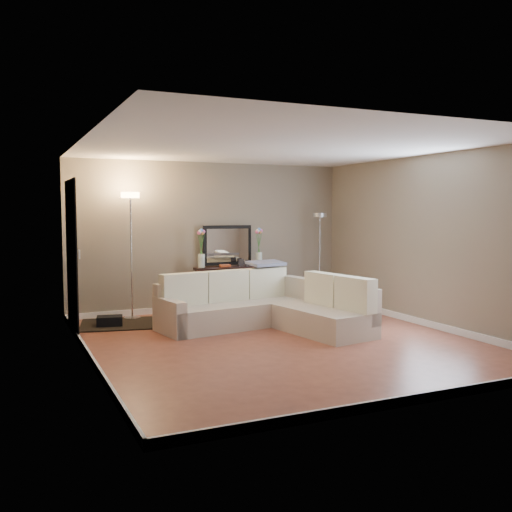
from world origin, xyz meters
name	(u,v)px	position (x,y,z in m)	size (l,w,h in m)	color
floor	(280,342)	(0.00, 0.00, -0.01)	(5.00, 5.50, 0.01)	#964B36
ceiling	(281,146)	(0.00, 0.00, 2.60)	(5.00, 5.50, 0.01)	white
wall_back	(211,237)	(0.00, 2.76, 1.30)	(5.00, 0.02, 2.60)	gray
wall_front	(420,263)	(0.00, -2.76, 1.30)	(5.00, 0.02, 2.60)	gray
wall_left	(86,251)	(-2.51, 0.00, 1.30)	(0.02, 5.50, 2.60)	gray
wall_right	(429,241)	(2.51, 0.00, 1.30)	(0.02, 5.50, 2.60)	gray
baseboard_back	(211,307)	(0.00, 2.73, 0.05)	(5.00, 0.03, 0.10)	white
baseboard_front	(415,399)	(0.00, -2.73, 0.05)	(5.00, 0.03, 0.10)	white
baseboard_left	(90,357)	(-2.48, 0.00, 0.05)	(0.03, 5.50, 0.10)	white
baseboard_right	(426,323)	(2.48, 0.00, 0.05)	(0.03, 5.50, 0.10)	white
doorway	(72,257)	(-2.48, 1.70, 1.10)	(0.02, 1.20, 2.20)	black
switch_plate	(79,254)	(-2.48, 0.85, 1.20)	(0.02, 0.08, 0.12)	white
sectional_sofa	(266,307)	(0.21, 0.91, 0.31)	(2.72, 2.38, 0.84)	beige
throw_blanket	(266,263)	(0.52, 1.56, 0.91)	(0.60, 0.35, 0.05)	gray
console_table	(227,286)	(0.18, 2.46, 0.44)	(1.27, 0.36, 0.78)	black
leaning_mirror	(227,245)	(0.26, 2.62, 1.15)	(0.90, 0.06, 0.70)	black
table_decor	(231,265)	(0.26, 2.42, 0.82)	(0.54, 0.12, 0.13)	#CA4E23
flower_vase_left	(201,251)	(-0.27, 2.46, 1.07)	(0.15, 0.12, 0.67)	silver
flower_vase_right	(259,249)	(0.80, 2.45, 1.07)	(0.15, 0.12, 0.67)	silver
floor_lamp_lit	(131,230)	(-1.48, 2.40, 1.45)	(0.34, 0.34, 2.05)	silver
floor_lamp_unlit	(320,240)	(1.98, 2.32, 1.21)	(0.31, 0.31, 1.72)	silver
charcoal_rug	(125,324)	(-1.67, 2.04, 0.01)	(1.34, 1.01, 0.02)	black
black_bag	(110,324)	(-1.92, 1.97, 0.04)	(0.38, 0.27, 0.25)	black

